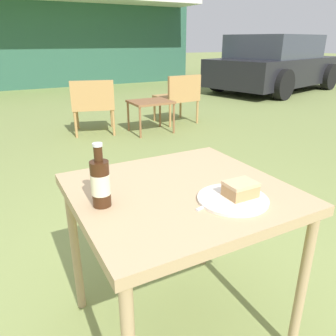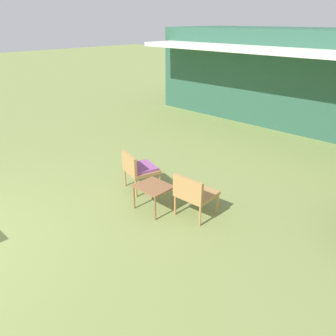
# 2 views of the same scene
# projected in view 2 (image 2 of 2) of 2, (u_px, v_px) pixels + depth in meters

# --- Properties ---
(cabin_building) EXTENTS (8.97, 4.48, 2.74)m
(cabin_building) POSITION_uv_depth(u_px,v_px,m) (306.00, 76.00, 10.11)
(cabin_building) COLOR #2D5B47
(cabin_building) RESTS_ON ground_plane
(wicker_chair_cushioned) EXTENTS (0.69, 0.68, 0.75)m
(wicker_chair_cushioned) POSITION_uv_depth(u_px,v_px,m) (139.00, 168.00, 6.12)
(wicker_chair_cushioned) COLOR #B2844C
(wicker_chair_cushioned) RESTS_ON ground_plane
(wicker_chair_plain) EXTENTS (0.59, 0.57, 0.75)m
(wicker_chair_plain) POSITION_uv_depth(u_px,v_px,m) (194.00, 193.00, 5.25)
(wicker_chair_plain) COLOR #B2844C
(wicker_chair_plain) RESTS_ON ground_plane
(garden_side_table) EXTENTS (0.57, 0.48, 0.45)m
(garden_side_table) POSITION_uv_depth(u_px,v_px,m) (153.00, 188.00, 5.47)
(garden_side_table) COLOR brown
(garden_side_table) RESTS_ON ground_plane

